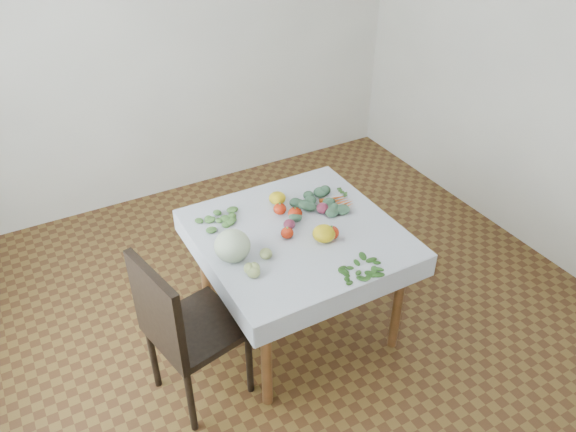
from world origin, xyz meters
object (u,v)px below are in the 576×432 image
table (298,245)px  carrot_bunch (339,203)px  heirloom_back (277,198)px  chair (180,325)px  cabbage (232,246)px

table → carrot_bunch: (0.36, 0.12, 0.12)m
carrot_bunch → heirloom_back: bearing=147.8°
chair → carrot_bunch: bearing=15.0°
heirloom_back → carrot_bunch: bearing=-32.2°
table → cabbage: (-0.43, -0.05, 0.19)m
table → chair: bearing=-166.4°
heirloom_back → carrot_bunch: size_ratio=0.55×
cabbage → heirloom_back: cabbage is taller
cabbage → chair: bearing=-158.4°
chair → heirloom_back: size_ratio=9.38×
cabbage → carrot_bunch: 0.81m
table → chair: size_ratio=1.01×
chair → heirloom_back: chair is taller
carrot_bunch → cabbage: bearing=-168.4°
table → chair: chair is taller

